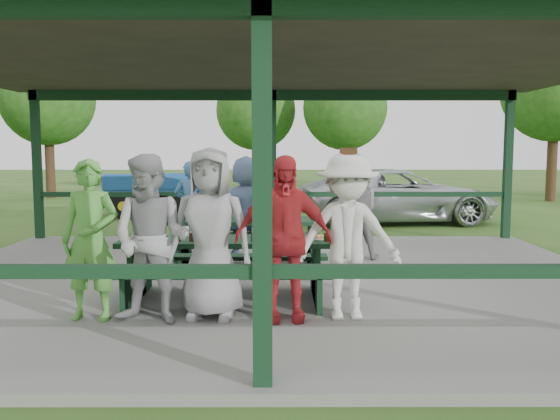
{
  "coord_description": "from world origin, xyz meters",
  "views": [
    {
      "loc": [
        0.13,
        -8.28,
        1.95
      ],
      "look_at": [
        0.14,
        -0.3,
        1.11
      ],
      "focal_mm": 38.0,
      "sensor_mm": 36.0,
      "label": 1
    }
  ],
  "objects_px": {
    "picnic_table_far": "(247,237)",
    "farm_trailer": "(151,194)",
    "picnic_table_near": "(226,261)",
    "spectator_lblue": "(246,207)",
    "contestant_grey_mid": "(210,233)",
    "contestant_green": "(90,240)",
    "pickup_truck": "(398,196)",
    "spectator_blue": "(191,207)",
    "contestant_grey_left": "(151,239)",
    "spectator_grey": "(356,211)",
    "contestant_red": "(283,238)",
    "contestant_white_fedora": "(347,236)"
  },
  "relations": [
    {
      "from": "picnic_table_far",
      "to": "farm_trailer",
      "type": "bearing_deg",
      "value": 111.86
    },
    {
      "from": "picnic_table_near",
      "to": "spectator_lblue",
      "type": "distance_m",
      "value": 2.76
    },
    {
      "from": "picnic_table_far",
      "to": "contestant_grey_mid",
      "type": "xyz_separation_m",
      "value": [
        -0.24,
        -2.76,
        0.46
      ]
    },
    {
      "from": "contestant_green",
      "to": "pickup_truck",
      "type": "height_order",
      "value": "contestant_green"
    },
    {
      "from": "spectator_lblue",
      "to": "spectator_blue",
      "type": "relative_size",
      "value": 1.06
    },
    {
      "from": "contestant_grey_left",
      "to": "picnic_table_near",
      "type": "bearing_deg",
      "value": 66.35
    },
    {
      "from": "spectator_blue",
      "to": "pickup_truck",
      "type": "relative_size",
      "value": 0.32
    },
    {
      "from": "spectator_lblue",
      "to": "spectator_grey",
      "type": "xyz_separation_m",
      "value": [
        1.84,
        -0.03,
        -0.06
      ]
    },
    {
      "from": "spectator_blue",
      "to": "farm_trailer",
      "type": "height_order",
      "value": "spectator_blue"
    },
    {
      "from": "contestant_red",
      "to": "contestant_grey_left",
      "type": "bearing_deg",
      "value": 179.41
    },
    {
      "from": "spectator_grey",
      "to": "contestant_white_fedora",
      "type": "bearing_deg",
      "value": 84.01
    },
    {
      "from": "farm_trailer",
      "to": "contestant_white_fedora",
      "type": "bearing_deg",
      "value": -86.53
    },
    {
      "from": "picnic_table_near",
      "to": "picnic_table_far",
      "type": "relative_size",
      "value": 1.08
    },
    {
      "from": "picnic_table_near",
      "to": "spectator_grey",
      "type": "xyz_separation_m",
      "value": [
        1.93,
        2.71,
        0.32
      ]
    },
    {
      "from": "picnic_table_far",
      "to": "pickup_truck",
      "type": "xyz_separation_m",
      "value": [
        3.61,
        6.24,
        0.14
      ]
    },
    {
      "from": "pickup_truck",
      "to": "spectator_grey",
      "type": "bearing_deg",
      "value": 154.69
    },
    {
      "from": "contestant_grey_mid",
      "to": "pickup_truck",
      "type": "height_order",
      "value": "contestant_grey_mid"
    },
    {
      "from": "picnic_table_near",
      "to": "farm_trailer",
      "type": "distance_m",
      "value": 10.49
    },
    {
      "from": "contestant_red",
      "to": "picnic_table_near",
      "type": "bearing_deg",
      "value": 124.29
    },
    {
      "from": "contestant_white_fedora",
      "to": "contestant_red",
      "type": "bearing_deg",
      "value": -175.88
    },
    {
      "from": "contestant_white_fedora",
      "to": "farm_trailer",
      "type": "bearing_deg",
      "value": 111.64
    },
    {
      "from": "contestant_grey_left",
      "to": "contestant_white_fedora",
      "type": "relative_size",
      "value": 0.97
    },
    {
      "from": "contestant_red",
      "to": "spectator_lblue",
      "type": "bearing_deg",
      "value": 94.78
    },
    {
      "from": "contestant_red",
      "to": "contestant_white_fedora",
      "type": "xyz_separation_m",
      "value": [
        0.69,
        0.06,
        0.01
      ]
    },
    {
      "from": "picnic_table_far",
      "to": "contestant_grey_left",
      "type": "height_order",
      "value": "contestant_grey_left"
    },
    {
      "from": "picnic_table_far",
      "to": "farm_trailer",
      "type": "xyz_separation_m",
      "value": [
        -3.22,
        8.02,
        0.06
      ]
    },
    {
      "from": "spectator_lblue",
      "to": "spectator_grey",
      "type": "bearing_deg",
      "value": 167.29
    },
    {
      "from": "contestant_grey_left",
      "to": "contestant_white_fedora",
      "type": "distance_m",
      "value": 2.08
    },
    {
      "from": "contestant_red",
      "to": "spectator_grey",
      "type": "relative_size",
      "value": 1.11
    },
    {
      "from": "contestant_grey_left",
      "to": "contestant_white_fedora",
      "type": "xyz_separation_m",
      "value": [
        2.08,
        0.16,
        0.01
      ]
    },
    {
      "from": "pickup_truck",
      "to": "contestant_grey_left",
      "type": "bearing_deg",
      "value": 147.07
    },
    {
      "from": "spectator_grey",
      "to": "pickup_truck",
      "type": "distance_m",
      "value": 5.83
    },
    {
      "from": "contestant_grey_left",
      "to": "pickup_truck",
      "type": "height_order",
      "value": "contestant_grey_left"
    },
    {
      "from": "contestant_white_fedora",
      "to": "pickup_truck",
      "type": "xyz_separation_m",
      "value": [
        2.37,
        9.03,
        -0.3
      ]
    },
    {
      "from": "spectator_grey",
      "to": "farm_trailer",
      "type": "relative_size",
      "value": 0.44
    },
    {
      "from": "contestant_grey_left",
      "to": "picnic_table_far",
      "type": "bearing_deg",
      "value": 86.87
    },
    {
      "from": "contestant_grey_mid",
      "to": "picnic_table_near",
      "type": "bearing_deg",
      "value": 88.09
    },
    {
      "from": "contestant_white_fedora",
      "to": "spectator_blue",
      "type": "xyz_separation_m",
      "value": [
        -2.3,
        4.14,
        -0.09
      ]
    },
    {
      "from": "picnic_table_far",
      "to": "spectator_grey",
      "type": "xyz_separation_m",
      "value": [
        1.79,
        0.71,
        0.33
      ]
    },
    {
      "from": "contestant_white_fedora",
      "to": "spectator_grey",
      "type": "bearing_deg",
      "value": 80.25
    },
    {
      "from": "picnic_table_near",
      "to": "spectator_lblue",
      "type": "xyz_separation_m",
      "value": [
        0.09,
        2.74,
        0.39
      ]
    },
    {
      "from": "contestant_grey_mid",
      "to": "farm_trailer",
      "type": "relative_size",
      "value": 0.51
    },
    {
      "from": "contestant_green",
      "to": "spectator_grey",
      "type": "height_order",
      "value": "contestant_green"
    },
    {
      "from": "spectator_lblue",
      "to": "spectator_grey",
      "type": "distance_m",
      "value": 1.84
    },
    {
      "from": "contestant_green",
      "to": "spectator_lblue",
      "type": "distance_m",
      "value": 3.84
    },
    {
      "from": "picnic_table_near",
      "to": "spectator_blue",
      "type": "relative_size",
      "value": 1.57
    },
    {
      "from": "contestant_grey_mid",
      "to": "contestant_green",
      "type": "bearing_deg",
      "value": -171.65
    },
    {
      "from": "contestant_green",
      "to": "farm_trailer",
      "type": "relative_size",
      "value": 0.48
    },
    {
      "from": "picnic_table_near",
      "to": "contestant_grey_left",
      "type": "distance_m",
      "value": 1.25
    },
    {
      "from": "picnic_table_far",
      "to": "pickup_truck",
      "type": "distance_m",
      "value": 7.21
    }
  ]
}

